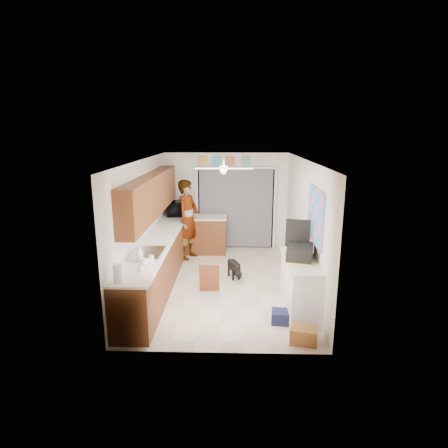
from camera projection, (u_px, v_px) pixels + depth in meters
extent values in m
plane|color=beige|center=(223.00, 283.00, 7.70)|extent=(5.00, 5.00, 0.00)
plane|color=white|center=(223.00, 160.00, 7.10)|extent=(5.00, 5.00, 0.00)
plane|color=white|center=(226.00, 201.00, 9.82)|extent=(3.20, 0.00, 3.20)
plane|color=white|center=(218.00, 269.00, 4.98)|extent=(3.20, 0.00, 3.20)
plane|color=white|center=(143.00, 223.00, 7.44)|extent=(0.00, 5.00, 5.00)
plane|color=white|center=(305.00, 225.00, 7.36)|extent=(0.00, 5.00, 5.00)
cube|color=brown|center=(160.00, 262.00, 7.63)|extent=(0.60, 4.80, 0.90)
cube|color=white|center=(159.00, 239.00, 7.52)|extent=(0.62, 4.80, 0.04)
cube|color=brown|center=(152.00, 195.00, 7.50)|extent=(0.32, 4.00, 0.80)
cube|color=silver|center=(148.00, 254.00, 6.54)|extent=(0.50, 0.76, 0.06)
cylinder|color=silver|center=(137.00, 248.00, 6.52)|extent=(0.03, 0.03, 0.22)
cube|color=brown|center=(206.00, 235.00, 9.55)|extent=(1.00, 0.60, 0.90)
cube|color=white|center=(206.00, 217.00, 9.43)|extent=(1.04, 0.64, 0.04)
cube|color=black|center=(236.00, 209.00, 9.84)|extent=(2.00, 0.06, 2.10)
cube|color=slate|center=(236.00, 209.00, 9.80)|extent=(1.90, 0.03, 2.05)
cube|color=white|center=(197.00, 209.00, 9.84)|extent=(0.06, 0.04, 2.10)
cube|color=white|center=(275.00, 209.00, 9.78)|extent=(0.06, 0.04, 2.10)
cube|color=white|center=(236.00, 168.00, 9.55)|extent=(2.10, 0.04, 0.06)
cube|color=#ECAC4E|center=(203.00, 161.00, 9.56)|extent=(0.22, 0.02, 0.22)
cube|color=#53BBDF|center=(217.00, 161.00, 9.55)|extent=(0.22, 0.02, 0.22)
cube|color=#C7634A|center=(230.00, 161.00, 9.54)|extent=(0.22, 0.02, 0.22)
cube|color=#65B27B|center=(246.00, 161.00, 9.53)|extent=(0.22, 0.02, 0.22)
cube|color=silver|center=(262.00, 161.00, 9.52)|extent=(0.22, 0.02, 0.22)
cube|color=silver|center=(189.00, 161.00, 9.57)|extent=(0.22, 0.02, 0.26)
cube|color=white|center=(300.00, 287.00, 6.39)|extent=(0.50, 1.40, 0.90)
cube|color=white|center=(301.00, 261.00, 6.28)|extent=(0.54, 1.44, 0.04)
cube|color=#E855B9|center=(315.00, 216.00, 6.29)|extent=(0.03, 1.15, 0.95)
cube|color=white|center=(224.00, 169.00, 7.33)|extent=(1.14, 1.14, 0.24)
imported|color=black|center=(176.00, 208.00, 9.57)|extent=(0.51, 0.68, 0.34)
imported|color=silver|center=(140.00, 253.00, 6.17)|extent=(0.13, 0.13, 0.29)
imported|color=white|center=(145.00, 262.00, 6.03)|extent=(0.15, 0.15, 0.11)
cylinder|color=silver|center=(151.00, 259.00, 6.13)|extent=(0.10, 0.10, 0.13)
cylinder|color=silver|center=(141.00, 268.00, 5.75)|extent=(0.09, 0.09, 0.11)
cylinder|color=white|center=(118.00, 274.00, 5.30)|extent=(0.16, 0.16, 0.27)
cube|color=black|center=(300.00, 252.00, 6.28)|extent=(0.53, 0.64, 0.24)
cube|color=yellow|center=(299.00, 259.00, 6.30)|extent=(0.56, 0.66, 0.02)
cube|color=black|center=(298.00, 233.00, 6.50)|extent=(0.42, 0.12, 0.50)
cube|color=#AC6D36|center=(304.00, 335.00, 5.51)|extent=(0.44, 0.37, 0.24)
cube|color=#151B35|center=(282.00, 317.00, 6.08)|extent=(0.36, 0.32, 0.20)
cube|color=brown|center=(209.00, 278.00, 7.19)|extent=(0.39, 0.16, 0.57)
imported|color=white|center=(188.00, 220.00, 9.00)|extent=(0.69, 0.82, 1.93)
cube|color=black|center=(234.00, 269.00, 7.92)|extent=(0.39, 0.56, 0.41)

